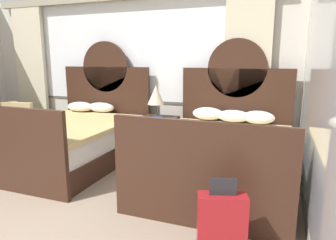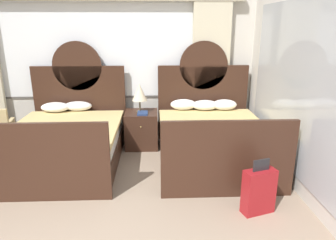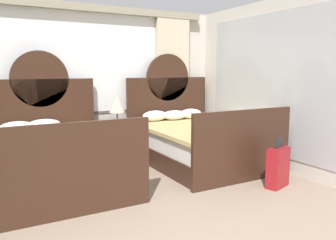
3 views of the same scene
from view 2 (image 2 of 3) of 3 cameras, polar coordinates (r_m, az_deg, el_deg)
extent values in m
cube|color=beige|center=(6.07, -12.77, 9.18)|extent=(5.88, 0.07, 2.70)
cube|color=#5B5954|center=(5.99, -13.07, 12.58)|extent=(3.91, 0.02, 1.82)
cube|color=white|center=(5.98, -13.08, 12.58)|extent=(3.83, 0.02, 1.74)
cube|color=beige|center=(5.94, 7.89, 8.79)|extent=(0.70, 0.08, 2.60)
cube|color=beige|center=(4.04, 25.87, 4.15)|extent=(0.07, 4.82, 2.70)
cube|color=#B2B7BC|center=(4.28, 23.52, 5.08)|extent=(0.01, 3.38, 2.27)
cube|color=#382116|center=(5.23, -18.17, -6.18)|extent=(1.63, 2.15, 0.30)
cube|color=white|center=(5.12, -18.47, -3.18)|extent=(1.57, 2.05, 0.28)
cube|color=tan|center=(5.00, -18.89, -1.65)|extent=(1.67, 1.95, 0.06)
cube|color=#382116|center=(6.07, -15.98, 2.87)|extent=(1.71, 0.06, 1.44)
cylinder|color=#382116|center=(5.94, -16.54, 9.61)|extent=(0.90, 0.06, 0.90)
cube|color=#382116|center=(4.12, -22.62, -7.41)|extent=(1.71, 0.06, 1.04)
ellipsoid|color=white|center=(5.94, -20.24, 2.26)|extent=(0.51, 0.32, 0.17)
ellipsoid|color=white|center=(5.89, -16.41, 2.51)|extent=(0.51, 0.25, 0.17)
cube|color=#382116|center=(5.11, 8.06, -5.98)|extent=(1.63, 2.15, 0.30)
cube|color=white|center=(5.01, 8.20, -2.91)|extent=(1.57, 2.05, 0.28)
cube|color=tan|center=(4.88, 8.45, -1.34)|extent=(1.67, 1.95, 0.06)
cube|color=#382116|center=(5.97, 6.41, 3.21)|extent=(1.71, 0.06, 1.44)
cylinder|color=#382116|center=(5.84, 6.64, 10.07)|extent=(0.90, 0.06, 0.90)
cube|color=#382116|center=(3.98, 11.13, -7.25)|extent=(1.71, 0.06, 1.04)
ellipsoid|color=white|center=(5.72, 2.88, 2.90)|extent=(0.48, 0.28, 0.20)
ellipsoid|color=white|center=(5.74, 6.91, 2.78)|extent=(0.50, 0.32, 0.18)
ellipsoid|color=white|center=(5.80, 10.43, 2.82)|extent=(0.46, 0.29, 0.19)
cube|color=#382116|center=(5.64, -4.93, -1.74)|extent=(0.58, 0.58, 0.65)
sphere|color=tan|center=(5.30, -5.10, -1.31)|extent=(0.02, 0.02, 0.02)
cylinder|color=brown|center=(5.54, -5.22, 1.58)|extent=(0.14, 0.14, 0.02)
cylinder|color=brown|center=(5.51, -5.25, 2.66)|extent=(0.03, 0.03, 0.20)
cone|color=beige|center=(5.46, -5.32, 5.18)|extent=(0.27, 0.27, 0.30)
cube|color=navy|center=(5.42, -4.76, 1.30)|extent=(0.18, 0.26, 0.03)
cube|color=tan|center=(5.99, -27.27, -0.89)|extent=(0.16, 0.48, 0.16)
cylinder|color=#382116|center=(6.29, -26.66, -3.20)|extent=(0.04, 0.04, 0.31)
cylinder|color=#382116|center=(5.89, -27.44, -4.62)|extent=(0.04, 0.04, 0.31)
cube|color=maroon|center=(3.85, 16.52, -12.64)|extent=(0.41, 0.27, 0.55)
cube|color=#232326|center=(3.69, 16.97, -8.02)|extent=(0.21, 0.08, 0.14)
cylinder|color=black|center=(3.89, 14.32, -16.33)|extent=(0.05, 0.03, 0.05)
cylinder|color=black|center=(4.06, 18.03, -15.20)|extent=(0.05, 0.03, 0.05)
camera|label=1|loc=(1.93, 52.92, -6.76)|focal=32.28mm
camera|label=3|loc=(2.28, -88.08, -14.03)|focal=35.89mm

